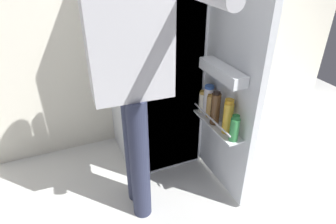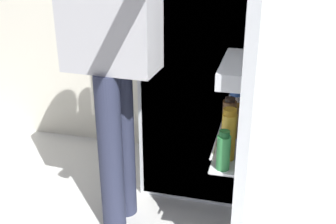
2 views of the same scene
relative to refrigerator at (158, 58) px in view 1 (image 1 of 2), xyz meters
name	(u,v)px [view 1 (image 1 of 2)]	position (x,y,z in m)	size (l,w,h in m)	color
ground_plane	(181,189)	(-0.02, -0.50, -0.85)	(5.23, 5.23, 0.00)	silver
refrigerator	(158,58)	(0.00, 0.00, 0.00)	(0.63, 1.17, 1.70)	silver
person	(132,64)	(-0.34, -0.50, 0.18)	(0.55, 0.77, 1.71)	#2D334C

